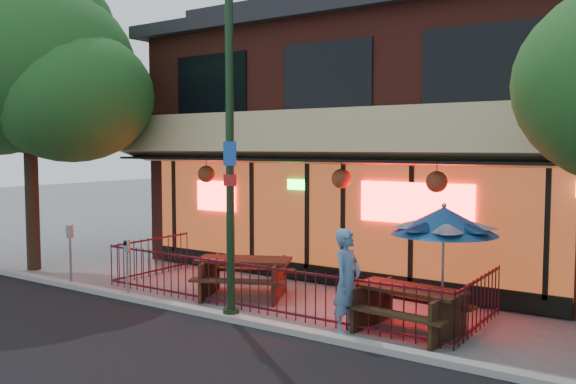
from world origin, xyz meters
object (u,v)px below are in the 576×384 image
at_px(street_light, 230,156).
at_px(picnic_table_right, 409,303).
at_px(parking_meter_far, 70,245).
at_px(patio_umbrella, 444,221).
at_px(pedestrian, 347,281).
at_px(street_tree_left, 32,58).
at_px(picnic_table_left, 244,272).
at_px(parking_meter_near, 127,259).

relative_size(street_light, picnic_table_right, 3.39).
bearing_deg(parking_meter_far, patio_umbrella, 14.46).
height_order(street_light, parking_meter_far, street_light).
bearing_deg(pedestrian, street_tree_left, 88.72).
relative_size(patio_umbrella, parking_meter_far, 1.53).
bearing_deg(picnic_table_left, patio_umbrella, 7.70).
relative_size(picnic_table_right, patio_umbrella, 0.91).
distance_m(street_tree_left, parking_meter_near, 6.70).
xyz_separation_m(patio_umbrella, pedestrian, (-1.19, -1.56, -1.01)).
bearing_deg(picnic_table_right, parking_meter_far, -171.63).
height_order(street_tree_left, parking_meter_far, street_tree_left).
bearing_deg(patio_umbrella, street_tree_left, -173.35).
distance_m(street_light, pedestrian, 3.21).
bearing_deg(patio_umbrella, pedestrian, -127.45).
bearing_deg(patio_umbrella, street_light, -149.23).
bearing_deg(street_light, pedestrian, 12.50).
xyz_separation_m(street_tree_left, pedestrian, (9.73, -0.29, -4.73)).
distance_m(street_light, parking_meter_near, 3.64).
xyz_separation_m(street_light, picnic_table_right, (3.19, 1.10, -2.60)).
bearing_deg(pedestrian, street_light, 102.90).
bearing_deg(street_tree_left, picnic_table_right, 1.69).
bearing_deg(pedestrian, patio_umbrella, -37.05).
distance_m(patio_umbrella, parking_meter_far, 8.62).
distance_m(patio_umbrella, parking_meter_near, 6.75).
height_order(pedestrian, parking_meter_far, pedestrian).
height_order(street_tree_left, patio_umbrella, street_tree_left).
height_order(picnic_table_left, patio_umbrella, patio_umbrella).
bearing_deg(picnic_table_right, patio_umbrella, 74.33).
bearing_deg(picnic_table_right, picnic_table_left, 174.70).
xyz_separation_m(picnic_table_left, patio_umbrella, (4.31, 0.58, 1.37)).
xyz_separation_m(street_light, parking_meter_far, (-4.83, -0.08, -2.14)).
bearing_deg(parking_meter_near, pedestrian, 6.47).
bearing_deg(parking_meter_far, pedestrian, 4.67).
distance_m(picnic_table_left, parking_meter_far, 4.30).
distance_m(picnic_table_right, pedestrian, 1.17).
height_order(street_light, picnic_table_right, street_light).
bearing_deg(pedestrian, parking_meter_far, 95.08).
height_order(picnic_table_left, parking_meter_far, parking_meter_far).
bearing_deg(picnic_table_left, parking_meter_near, -142.16).
height_order(street_light, patio_umbrella, street_light).
bearing_deg(picnic_table_right, street_light, -160.95).
relative_size(street_light, parking_meter_near, 5.33).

